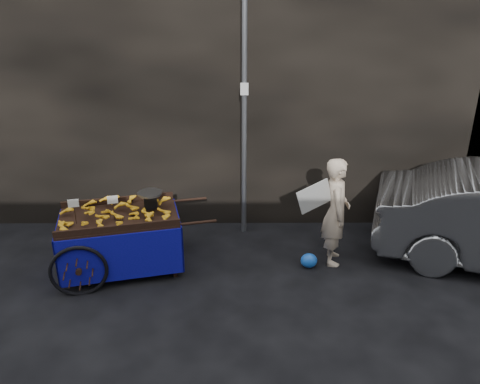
{
  "coord_description": "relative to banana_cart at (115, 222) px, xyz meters",
  "views": [
    {
      "loc": [
        0.2,
        -5.76,
        3.67
      ],
      "look_at": [
        0.23,
        0.5,
        1.05
      ],
      "focal_mm": 35.0,
      "sensor_mm": 36.0,
      "label": 1
    }
  ],
  "objects": [
    {
      "name": "ground",
      "position": [
        1.52,
        -0.13,
        -0.75
      ],
      "size": [
        80.0,
        80.0,
        0.0
      ],
      "primitive_type": "plane",
      "color": "black",
      "rests_on": "ground"
    },
    {
      "name": "vendor",
      "position": [
        3.13,
        0.21,
        0.06
      ],
      "size": [
        0.84,
        0.63,
        1.61
      ],
      "rotation": [
        0.0,
        0.0,
        1.46
      ],
      "color": "beige",
      "rests_on": "ground"
    },
    {
      "name": "banana_cart",
      "position": [
        0.0,
        0.0,
        0.0
      ],
      "size": [
        2.41,
        1.49,
        1.22
      ],
      "rotation": [
        0.0,
        0.0,
        0.23
      ],
      "color": "black",
      "rests_on": "ground"
    },
    {
      "name": "plastic_bag",
      "position": [
        2.76,
        0.01,
        -0.64
      ],
      "size": [
        0.24,
        0.19,
        0.22
      ],
      "primitive_type": "ellipsoid",
      "color": "blue",
      "rests_on": "ground"
    },
    {
      "name": "street_pole",
      "position": [
        1.82,
        1.17,
        1.25
      ],
      "size": [
        0.12,
        0.1,
        4.0
      ],
      "color": "slate",
      "rests_on": "ground"
    },
    {
      "name": "building_wall",
      "position": [
        1.91,
        2.47,
        1.75
      ],
      "size": [
        13.5,
        2.0,
        5.0
      ],
      "color": "black",
      "rests_on": "ground"
    }
  ]
}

